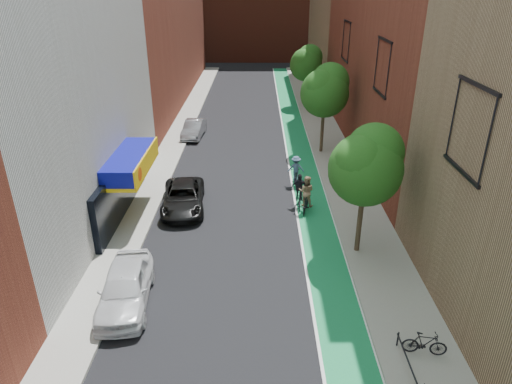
{
  "coord_description": "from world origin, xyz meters",
  "views": [
    {
      "loc": [
        0.77,
        -8.95,
        12.16
      ],
      "look_at": [
        0.67,
        13.72,
        1.5
      ],
      "focal_mm": 32.0,
      "sensor_mm": 36.0,
      "label": 1
    }
  ],
  "objects_px": {
    "parked_car_white": "(125,287)",
    "parked_car_silver": "(194,129)",
    "cyclist_lane_mid": "(300,195)",
    "cyclist_lane_near": "(306,197)",
    "cyclist_lane_far": "(296,173)",
    "parked_car_black": "(183,198)"
  },
  "relations": [
    {
      "from": "parked_car_white",
      "to": "parked_car_silver",
      "type": "distance_m",
      "value": 21.82
    },
    {
      "from": "cyclist_lane_mid",
      "to": "cyclist_lane_near",
      "type": "bearing_deg",
      "value": 120.88
    },
    {
      "from": "cyclist_lane_far",
      "to": "cyclist_lane_mid",
      "type": "bearing_deg",
      "value": 89.04
    },
    {
      "from": "cyclist_lane_near",
      "to": "cyclist_lane_far",
      "type": "bearing_deg",
      "value": -70.25
    },
    {
      "from": "parked_car_black",
      "to": "parked_car_silver",
      "type": "relative_size",
      "value": 1.2
    },
    {
      "from": "parked_car_black",
      "to": "parked_car_silver",
      "type": "bearing_deg",
      "value": 89.15
    },
    {
      "from": "parked_car_black",
      "to": "cyclist_lane_near",
      "type": "xyz_separation_m",
      "value": [
        7.03,
        -0.34,
        0.24
      ]
    },
    {
      "from": "cyclist_lane_far",
      "to": "parked_car_black",
      "type": "bearing_deg",
      "value": 25.39
    },
    {
      "from": "parked_car_white",
      "to": "parked_car_silver",
      "type": "xyz_separation_m",
      "value": [
        0.0,
        21.82,
        -0.12
      ]
    },
    {
      "from": "parked_car_black",
      "to": "cyclist_lane_mid",
      "type": "height_order",
      "value": "cyclist_lane_mid"
    },
    {
      "from": "parked_car_white",
      "to": "cyclist_lane_far",
      "type": "bearing_deg",
      "value": 51.34
    },
    {
      "from": "cyclist_lane_mid",
      "to": "cyclist_lane_far",
      "type": "height_order",
      "value": "cyclist_lane_mid"
    },
    {
      "from": "parked_car_silver",
      "to": "cyclist_lane_mid",
      "type": "relative_size",
      "value": 2.09
    },
    {
      "from": "parked_car_black",
      "to": "parked_car_white",
      "type": "bearing_deg",
      "value": -102.67
    },
    {
      "from": "cyclist_lane_near",
      "to": "cyclist_lane_mid",
      "type": "xyz_separation_m",
      "value": [
        -0.31,
        0.64,
        -0.19
      ]
    },
    {
      "from": "cyclist_lane_mid",
      "to": "cyclist_lane_far",
      "type": "relative_size",
      "value": 1.02
    },
    {
      "from": "parked_car_silver",
      "to": "cyclist_lane_far",
      "type": "bearing_deg",
      "value": -47.25
    },
    {
      "from": "parked_car_silver",
      "to": "cyclist_lane_near",
      "type": "xyz_separation_m",
      "value": [
        8.11,
        -13.61,
        0.25
      ]
    },
    {
      "from": "parked_car_white",
      "to": "parked_car_black",
      "type": "bearing_deg",
      "value": 77.46
    },
    {
      "from": "parked_car_white",
      "to": "cyclist_lane_mid",
      "type": "height_order",
      "value": "cyclist_lane_mid"
    },
    {
      "from": "parked_car_silver",
      "to": "cyclist_lane_near",
      "type": "bearing_deg",
      "value": -54.57
    },
    {
      "from": "parked_car_white",
      "to": "parked_car_silver",
      "type": "height_order",
      "value": "parked_car_white"
    }
  ]
}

